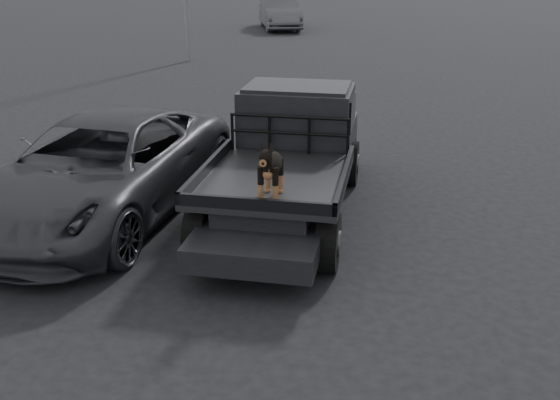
% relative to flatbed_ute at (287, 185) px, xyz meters
% --- Properties ---
extents(ground, '(120.00, 120.00, 0.00)m').
position_rel_flatbed_ute_xyz_m(ground, '(0.27, -2.44, -0.46)').
color(ground, black).
rests_on(ground, ground).
extents(flatbed_ute, '(2.00, 5.40, 0.92)m').
position_rel_flatbed_ute_xyz_m(flatbed_ute, '(0.00, 0.00, 0.00)').
color(flatbed_ute, black).
rests_on(flatbed_ute, ground).
extents(ute_cab, '(1.72, 1.30, 0.88)m').
position_rel_flatbed_ute_xyz_m(ute_cab, '(0.00, 0.95, 0.90)').
color(ute_cab, black).
rests_on(ute_cab, flatbed_ute).
extents(headache_rack, '(1.80, 0.08, 0.55)m').
position_rel_flatbed_ute_xyz_m(headache_rack, '(0.00, 0.20, 0.74)').
color(headache_rack, black).
rests_on(headache_rack, flatbed_ute).
extents(dog, '(0.32, 0.60, 0.74)m').
position_rel_flatbed_ute_xyz_m(dog, '(0.11, -1.67, 0.83)').
color(dog, black).
rests_on(dog, flatbed_ute).
extents(parked_suv, '(2.81, 5.47, 1.48)m').
position_rel_flatbed_ute_xyz_m(parked_suv, '(-2.71, -0.53, 0.28)').
color(parked_suv, '#2D2D33').
rests_on(parked_suv, ground).
extents(distant_car_a, '(3.22, 5.28, 1.64)m').
position_rel_flatbed_ute_xyz_m(distant_car_a, '(-4.83, 24.70, 0.36)').
color(distant_car_a, '#46454A').
rests_on(distant_car_a, ground).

